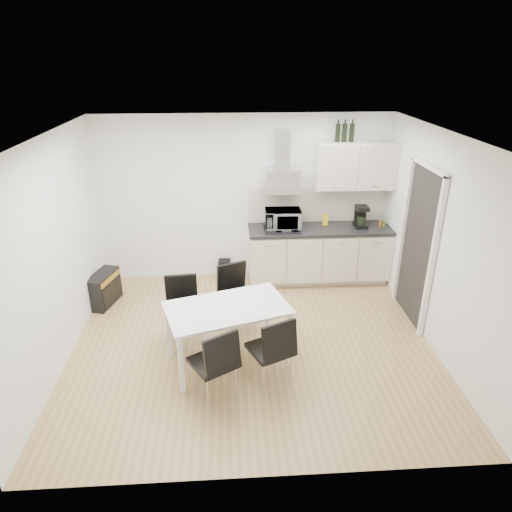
{
  "coord_description": "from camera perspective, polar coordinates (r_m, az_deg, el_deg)",
  "views": [
    {
      "loc": [
        -0.27,
        -4.84,
        3.42
      ],
      "look_at": [
        0.06,
        0.29,
        1.1
      ],
      "focal_mm": 32.0,
      "sensor_mm": 36.0,
      "label": 1
    }
  ],
  "objects": [
    {
      "name": "chair_far_left",
      "position": [
        5.8,
        -9.16,
        -6.99
      ],
      "size": [
        0.49,
        0.54,
        0.88
      ],
      "primitive_type": null,
      "rotation": [
        0.0,
        0.0,
        3.24
      ],
      "color": "black",
      "rests_on": "ground"
    },
    {
      "name": "chair_near_left",
      "position": [
        4.91,
        -5.38,
        -13.18
      ],
      "size": [
        0.63,
        0.66,
        0.88
      ],
      "primitive_type": null,
      "rotation": [
        0.0,
        0.0,
        0.54
      ],
      "color": "black",
      "rests_on": "ground"
    },
    {
      "name": "chair_far_right",
      "position": [
        6.03,
        -2.32,
        -5.33
      ],
      "size": [
        0.59,
        0.63,
        0.88
      ],
      "primitive_type": null,
      "rotation": [
        0.0,
        0.0,
        3.52
      ],
      "color": "black",
      "rests_on": "ground"
    },
    {
      "name": "wall_right",
      "position": [
        5.85,
        22.08,
        1.2
      ],
      "size": [
        0.1,
        4.0,
        2.6
      ],
      "primitive_type": "cube",
      "color": "white",
      "rests_on": "ground"
    },
    {
      "name": "floor_speaker",
      "position": [
        7.49,
        -3.94,
        -1.6
      ],
      "size": [
        0.2,
        0.18,
        0.31
      ],
      "primitive_type": "cube",
      "rotation": [
        0.0,
        0.0,
        -0.07
      ],
      "color": "black",
      "rests_on": "ground"
    },
    {
      "name": "wall_left",
      "position": [
        5.65,
        -23.94,
        0.03
      ],
      "size": [
        0.1,
        4.0,
        2.6
      ],
      "primitive_type": "cube",
      "color": "white",
      "rests_on": "ground"
    },
    {
      "name": "chair_near_right",
      "position": [
        5.08,
        1.74,
        -11.65
      ],
      "size": [
        0.61,
        0.64,
        0.88
      ],
      "primitive_type": null,
      "rotation": [
        0.0,
        0.0,
        0.43
      ],
      "color": "black",
      "rests_on": "ground"
    },
    {
      "name": "wall_back",
      "position": [
        7.17,
        -1.4,
        7.08
      ],
      "size": [
        4.5,
        0.1,
        2.6
      ],
      "primitive_type": "cube",
      "color": "white",
      "rests_on": "ground"
    },
    {
      "name": "kitchenette",
      "position": [
        7.21,
        8.18,
        3.01
      ],
      "size": [
        2.22,
        0.64,
        2.52
      ],
      "color": "beige",
      "rests_on": "ground"
    },
    {
      "name": "ground",
      "position": [
        5.93,
        -0.45,
        -10.9
      ],
      "size": [
        4.5,
        4.5,
        0.0
      ],
      "primitive_type": "plane",
      "color": "tan",
      "rests_on": "ground"
    },
    {
      "name": "doorway",
      "position": [
        6.39,
        19.43,
        1.07
      ],
      "size": [
        0.08,
        1.04,
        2.1
      ],
      "primitive_type": "cube",
      "color": "white",
      "rests_on": "ground"
    },
    {
      "name": "guitar_amp",
      "position": [
        7.04,
        -18.46,
        -3.89
      ],
      "size": [
        0.4,
        0.63,
        0.49
      ],
      "rotation": [
        0.0,
        0.0,
        -0.27
      ],
      "color": "black",
      "rests_on": "ground"
    },
    {
      "name": "dining_table",
      "position": [
        5.28,
        -3.6,
        -7.15
      ],
      "size": [
        1.54,
        1.16,
        0.75
      ],
      "rotation": [
        0.0,
        0.0,
        0.3
      ],
      "color": "white",
      "rests_on": "ground"
    },
    {
      "name": "wall_front",
      "position": [
        3.55,
        1.36,
        -12.32
      ],
      "size": [
        4.5,
        0.1,
        2.6
      ],
      "primitive_type": "cube",
      "color": "white",
      "rests_on": "ground"
    },
    {
      "name": "ceiling",
      "position": [
        4.92,
        -0.55,
        14.7
      ],
      "size": [
        4.5,
        4.5,
        0.0
      ],
      "primitive_type": "plane",
      "color": "white",
      "rests_on": "wall_back"
    }
  ]
}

